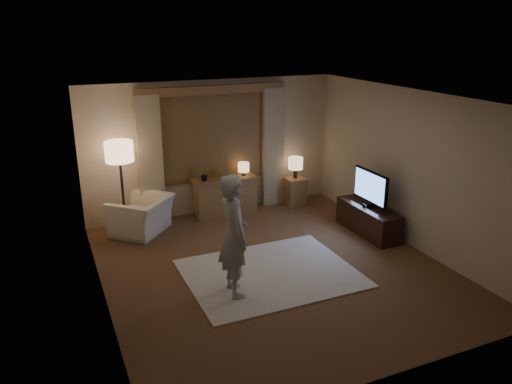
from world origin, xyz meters
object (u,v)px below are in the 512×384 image
armchair (142,215)px  tv_stand (368,220)px  side_table (295,191)px  person (234,235)px  sideboard (225,197)px

armchair → tv_stand: bearing=108.8°
side_table → person: size_ratio=0.33×
sideboard → side_table: size_ratio=2.14×
side_table → tv_stand: side_table is taller
person → sideboard: bearing=-14.6°
armchair → side_table: 3.23m
armchair → tv_stand: size_ratio=0.72×
person → armchair: bearing=18.7°
sideboard → tv_stand: size_ratio=0.86×
side_table → tv_stand: size_ratio=0.40×
side_table → person: (-2.48, -2.92, 0.60)m
sideboard → tv_stand: (2.01, -1.94, -0.10)m
tv_stand → person: person is taller
sideboard → side_table: sideboard is taller
armchair → sideboard: bearing=142.6°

